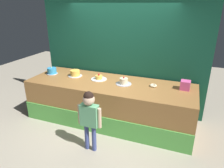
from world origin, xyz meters
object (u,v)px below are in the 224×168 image
(donut, at_px, (153,86))
(cake_far_right, at_px, (124,82))
(cake_far_left, at_px, (52,71))
(cake_center_left, at_px, (75,73))
(pink_box, at_px, (185,85))
(child_figure, at_px, (89,113))
(cake_center_right, at_px, (99,78))

(donut, relative_size, cake_far_right, 0.44)
(cake_far_left, bearing_deg, cake_center_left, 5.05)
(pink_box, bearing_deg, child_figure, -138.56)
(cake_center_right, height_order, cake_far_right, cake_far_right)
(cake_center_left, bearing_deg, cake_far_right, -3.81)
(child_figure, height_order, cake_center_left, child_figure)
(pink_box, bearing_deg, cake_far_right, -172.63)
(child_figure, relative_size, cake_far_left, 4.27)
(pink_box, relative_size, cake_center_left, 0.57)
(donut, bearing_deg, cake_center_left, -179.85)
(donut, relative_size, cake_center_left, 0.45)
(pink_box, height_order, cake_far_right, pink_box)
(child_figure, height_order, donut, child_figure)
(child_figure, xyz_separation_m, cake_center_right, (-0.37, 1.21, 0.19))
(pink_box, xyz_separation_m, cake_center_left, (-2.44, -0.08, -0.02))
(cake_far_left, bearing_deg, child_figure, -36.11)
(cake_center_left, height_order, cake_far_right, cake_center_left)
(donut, bearing_deg, cake_far_right, -171.97)
(pink_box, bearing_deg, cake_center_left, -178.21)
(pink_box, relative_size, donut, 1.26)
(cake_far_right, bearing_deg, cake_center_left, 176.19)
(child_figure, xyz_separation_m, cake_center_left, (-0.98, 1.21, 0.22))
(donut, relative_size, cake_center_right, 0.41)
(cake_far_right, bearing_deg, child_figure, -102.00)
(cake_center_left, bearing_deg, cake_center_right, -0.33)
(donut, xyz_separation_m, cake_center_right, (-1.22, -0.01, 0.01))
(pink_box, bearing_deg, cake_far_left, -177.55)
(pink_box, relative_size, cake_far_left, 0.69)
(pink_box, distance_m, donut, 0.62)
(cake_center_left, xyz_separation_m, cake_far_right, (1.22, -0.08, -0.01))
(cake_far_right, bearing_deg, cake_center_right, 172.74)
(child_figure, bearing_deg, donut, 55.07)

